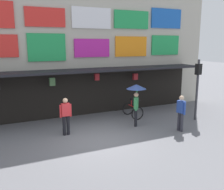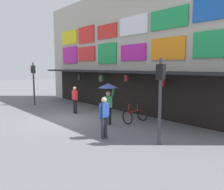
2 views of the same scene
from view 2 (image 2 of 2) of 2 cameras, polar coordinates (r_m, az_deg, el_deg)
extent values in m
plane|color=slate|center=(12.50, -11.62, -6.20)|extent=(80.00, 80.00, 0.00)
cube|color=#B2AD9E|center=(15.03, 3.68, 11.52)|extent=(18.00, 1.20, 8.00)
cube|color=black|center=(14.10, -0.12, 6.12)|extent=(15.30, 1.40, 0.12)
cube|color=yellow|center=(19.63, -10.96, 14.39)|extent=(2.29, 0.08, 1.13)
cube|color=red|center=(17.57, -6.73, 15.20)|extent=(2.00, 0.08, 1.24)
cube|color=red|center=(15.64, -1.36, 16.10)|extent=(2.00, 0.08, 0.94)
cube|color=white|center=(13.88, 5.51, 17.46)|extent=(2.22, 0.08, 1.10)
cube|color=green|center=(12.36, 14.33, 18.56)|extent=(2.24, 0.08, 1.01)
cube|color=blue|center=(11.21, 25.48, 20.14)|extent=(2.19, 0.08, 1.16)
cube|color=#B71E93|center=(19.50, -10.85, 10.05)|extent=(2.26, 0.08, 1.40)
cube|color=red|center=(17.43, -6.66, 10.50)|extent=(2.17, 0.08, 1.08)
cube|color=green|center=(15.48, -1.35, 10.66)|extent=(1.92, 0.08, 1.39)
cube|color=#B71E93|center=(13.69, 5.43, 10.88)|extent=(2.05, 0.08, 0.99)
cube|color=orange|center=(12.15, 14.10, 11.50)|extent=(2.08, 0.08, 1.16)
cube|color=green|center=(10.95, 25.01, 11.88)|extent=(2.03, 0.08, 1.20)
cylinder|color=black|center=(17.10, -8.37, 5.60)|extent=(0.02, 0.02, 0.26)
cube|color=#232328|center=(17.11, -8.35, 4.51)|extent=(0.30, 0.18, 0.39)
cylinder|color=black|center=(15.04, -2.80, 5.52)|extent=(0.02, 0.02, 0.23)
cube|color=#477042|center=(15.06, -2.79, 4.30)|extent=(0.28, 0.17, 0.41)
cylinder|color=black|center=(13.24, 3.77, 5.46)|extent=(0.02, 0.02, 0.15)
cube|color=maroon|center=(13.25, 3.76, 4.36)|extent=(0.25, 0.15, 0.36)
cylinder|color=black|center=(11.72, 12.82, 4.75)|extent=(0.02, 0.02, 0.28)
cube|color=maroon|center=(11.74, 12.77, 3.19)|extent=(0.27, 0.16, 0.36)
cube|color=black|center=(14.64, 1.88, 0.86)|extent=(15.30, 0.04, 2.50)
cylinder|color=#38383D|center=(17.71, -19.56, 2.69)|extent=(0.12, 0.12, 3.20)
cube|color=black|center=(17.66, -19.71, 6.25)|extent=(0.30, 0.26, 0.56)
sphere|color=red|center=(17.60, -20.11, 6.65)|extent=(0.15, 0.15, 0.15)
sphere|color=black|center=(17.61, -20.08, 5.81)|extent=(0.15, 0.15, 0.15)
cylinder|color=#38383D|center=(8.24, 12.28, -1.81)|extent=(0.12, 0.12, 3.20)
cube|color=black|center=(8.15, 12.49, 5.85)|extent=(0.31, 0.28, 0.56)
sphere|color=red|center=(8.26, 12.94, 6.76)|extent=(0.15, 0.15, 0.15)
sphere|color=black|center=(8.26, 12.89, 4.96)|extent=(0.15, 0.15, 0.15)
torus|color=black|center=(11.21, 4.00, -5.73)|extent=(0.72, 0.08, 0.72)
torus|color=black|center=(11.98, 7.82, -4.94)|extent=(0.72, 0.08, 0.72)
cylinder|color=#B21E1E|center=(11.54, 5.99, -4.12)|extent=(0.08, 0.99, 0.05)
cylinder|color=#B21E1E|center=(11.62, 6.57, -3.19)|extent=(0.04, 0.04, 0.35)
cube|color=black|center=(11.59, 6.59, -2.26)|extent=(0.11, 0.20, 0.06)
cylinder|color=#B21E1E|center=(11.18, 4.32, -3.57)|extent=(0.04, 0.04, 0.50)
cylinder|color=black|center=(11.14, 4.34, -2.31)|extent=(0.44, 0.05, 0.04)
cylinder|color=black|center=(11.06, -1.45, -5.47)|extent=(0.14, 0.14, 0.88)
cylinder|color=black|center=(11.10, -0.53, -5.43)|extent=(0.14, 0.14, 0.88)
cube|color=#388E51|center=(10.94, -1.00, -1.77)|extent=(0.37, 0.42, 0.56)
sphere|color=tan|center=(10.89, -1.00, 0.36)|extent=(0.22, 0.22, 0.22)
cylinder|color=#388E51|center=(10.91, -2.13, -2.07)|extent=(0.09, 0.09, 0.56)
cylinder|color=#388E51|center=(10.93, 0.13, 0.34)|extent=(0.23, 0.09, 0.48)
cylinder|color=#4C3823|center=(10.92, 0.13, 0.88)|extent=(0.02, 0.02, 0.55)
cone|color=#334C99|center=(10.85, -1.00, 2.46)|extent=(0.96, 0.96, 0.22)
cylinder|color=#2D2D38|center=(8.96, -2.46, -8.52)|extent=(0.14, 0.14, 0.88)
cylinder|color=#2D2D38|center=(9.08, -1.64, -8.30)|extent=(0.14, 0.14, 0.88)
cube|color=#28479E|center=(8.86, -2.06, -3.92)|extent=(0.25, 0.38, 0.56)
sphere|color=beige|center=(8.79, -2.08, -1.30)|extent=(0.22, 0.22, 0.22)
cylinder|color=#28479E|center=(8.71, -3.09, -4.45)|extent=(0.09, 0.09, 0.56)
cylinder|color=#28479E|center=(9.02, -1.07, -4.04)|extent=(0.09, 0.09, 0.56)
cylinder|color=black|center=(14.01, -9.70, -2.88)|extent=(0.14, 0.14, 0.88)
cylinder|color=black|center=(13.85, -9.32, -2.98)|extent=(0.14, 0.14, 0.88)
cube|color=red|center=(13.82, -9.57, 0.01)|extent=(0.37, 0.23, 0.56)
sphere|color=tan|center=(13.78, -9.61, 1.70)|extent=(0.22, 0.22, 0.22)
cylinder|color=red|center=(14.02, -10.03, -0.10)|extent=(0.09, 0.09, 0.56)
cylinder|color=red|center=(13.64, -9.10, -0.29)|extent=(0.09, 0.09, 0.56)
camera|label=1|loc=(14.67, -54.84, 8.63)|focal=40.12mm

